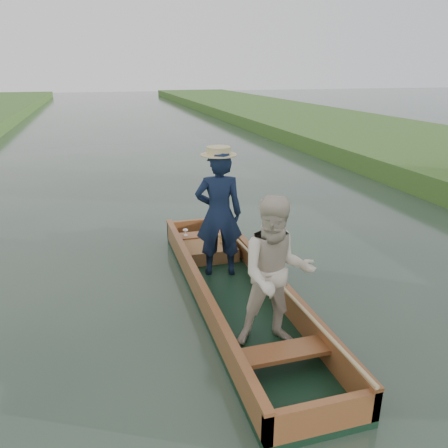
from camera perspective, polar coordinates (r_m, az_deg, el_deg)
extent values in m
plane|color=#283D30|center=(6.15, 1.58, -10.19)|extent=(120.00, 120.00, 0.00)
cube|color=black|center=(6.13, 1.58, -9.87)|extent=(1.10, 5.00, 0.08)
cube|color=brown|center=(5.92, -3.17, -8.85)|extent=(0.08, 5.00, 0.32)
cube|color=brown|center=(6.19, 6.14, -7.56)|extent=(0.08, 5.00, 0.32)
cube|color=brown|center=(8.21, -3.61, -0.47)|extent=(1.10, 0.08, 0.32)
cube|color=brown|center=(4.18, 12.80, -23.33)|extent=(1.10, 0.08, 0.32)
cube|color=brown|center=(5.83, -3.20, -7.29)|extent=(0.10, 5.00, 0.04)
cube|color=brown|center=(6.11, 6.20, -6.06)|extent=(0.10, 5.00, 0.04)
cube|color=brown|center=(7.68, -2.70, -1.44)|extent=(0.94, 0.30, 0.05)
cube|color=brown|center=(4.73, 7.73, -16.22)|extent=(0.94, 0.30, 0.05)
imported|color=#131E3C|center=(6.43, -0.68, 1.30)|extent=(0.78, 0.59, 1.91)
cylinder|color=beige|center=(6.21, -0.71, 9.34)|extent=(0.52, 0.52, 0.12)
imported|color=beige|center=(4.81, 6.84, -6.47)|extent=(0.97, 0.83, 1.75)
cube|color=#974131|center=(7.40, -2.16, -3.20)|extent=(0.85, 0.90, 0.22)
sphere|color=tan|center=(7.29, 0.19, -1.64)|extent=(0.20, 0.20, 0.20)
sphere|color=tan|center=(7.23, 0.22, -0.53)|extent=(0.15, 0.15, 0.15)
sphere|color=tan|center=(7.19, -0.21, -0.08)|extent=(0.06, 0.06, 0.06)
sphere|color=tan|center=(7.22, 0.65, 0.00)|extent=(0.06, 0.06, 0.06)
sphere|color=tan|center=(7.18, 0.36, -0.81)|extent=(0.06, 0.06, 0.06)
sphere|color=tan|center=(7.24, -0.46, -1.54)|extent=(0.07, 0.07, 0.07)
sphere|color=tan|center=(7.29, 0.93, -1.40)|extent=(0.07, 0.07, 0.07)
sphere|color=tan|center=(7.29, -0.13, -2.40)|extent=(0.08, 0.08, 0.08)
sphere|color=tan|center=(7.31, 0.65, -2.32)|extent=(0.08, 0.08, 0.08)
cylinder|color=silver|center=(7.61, -5.05, -1.46)|extent=(0.07, 0.07, 0.01)
cylinder|color=silver|center=(7.59, -5.06, -1.18)|extent=(0.01, 0.01, 0.08)
ellipsoid|color=silver|center=(7.58, -5.07, -0.79)|extent=(0.09, 0.09, 0.05)
cylinder|color=tan|center=(5.58, 7.75, -8.30)|extent=(0.04, 3.95, 0.18)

